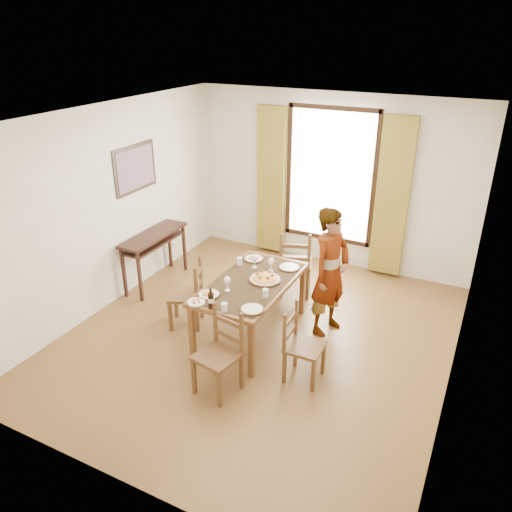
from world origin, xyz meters
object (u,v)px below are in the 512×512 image
at_px(dining_table, 251,287).
at_px(man, 330,272).
at_px(pasta_platter, 265,277).
at_px(console_table, 154,241).

distance_m(dining_table, man, 0.99).
distance_m(dining_table, pasta_platter, 0.21).
xyz_separation_m(man, pasta_platter, (-0.68, -0.44, -0.02)).
relative_size(dining_table, pasta_platter, 4.04).
xyz_separation_m(console_table, man, (2.73, -0.06, 0.14)).
bearing_deg(console_table, pasta_platter, -13.65).
height_order(console_table, pasta_platter, pasta_platter).
bearing_deg(man, pasta_platter, 140.97).
relative_size(console_table, pasta_platter, 3.00).
height_order(dining_table, pasta_platter, pasta_platter).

